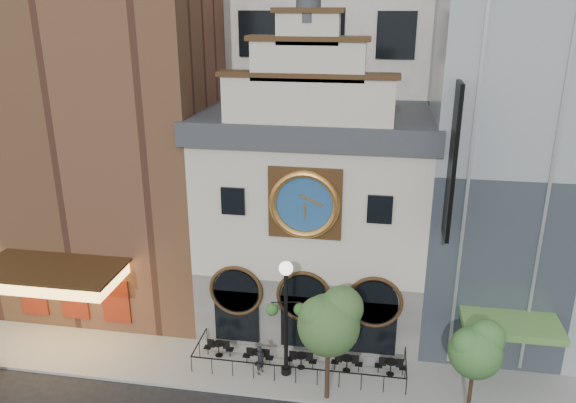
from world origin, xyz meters
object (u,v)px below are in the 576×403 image
(bistro_1, at_px, (258,356))
(bistro_4, at_px, (391,366))
(bistro_2, at_px, (301,360))
(pedestrian, at_px, (260,360))
(bistro_3, at_px, (347,363))
(tree_left, at_px, (330,320))
(bistro_0, at_px, (219,348))
(tree_right, at_px, (477,348))
(lamppost, at_px, (286,306))

(bistro_1, height_order, bistro_4, same)
(bistro_1, xyz_separation_m, bistro_2, (2.22, 0.06, 0.00))
(bistro_1, distance_m, pedestrian, 0.79)
(bistro_4, bearing_deg, bistro_3, -178.39)
(bistro_2, height_order, tree_left, tree_left)
(bistro_2, distance_m, pedestrian, 2.10)
(bistro_0, height_order, bistro_1, same)
(bistro_3, bearing_deg, tree_right, -20.81)
(bistro_1, distance_m, tree_right, 10.80)
(bistro_1, relative_size, bistro_4, 1.00)
(tree_left, bearing_deg, tree_right, -0.06)
(tree_left, bearing_deg, bistro_0, 158.84)
(bistro_1, relative_size, tree_left, 0.28)
(bistro_1, relative_size, tree_right, 0.34)
(bistro_3, bearing_deg, pedestrian, -168.14)
(bistro_3, height_order, pedestrian, pedestrian)
(bistro_2, relative_size, tree_left, 0.28)
(bistro_1, height_order, pedestrian, pedestrian)
(pedestrian, bearing_deg, tree_right, -72.31)
(tree_left, bearing_deg, bistro_4, 37.11)
(tree_right, bearing_deg, bistro_1, 169.22)
(bistro_3, bearing_deg, lamppost, -166.41)
(bistro_1, xyz_separation_m, pedestrian, (0.27, -0.68, 0.30))
(tree_right, bearing_deg, pedestrian, 172.75)
(bistro_4, distance_m, lamppost, 6.22)
(bistro_3, relative_size, bistro_4, 1.00)
(bistro_1, height_order, tree_left, tree_left)
(bistro_2, xyz_separation_m, bistro_4, (4.49, 0.21, 0.00))
(lamppost, height_order, tree_right, lamppost)
(bistro_2, bearing_deg, bistro_1, -178.39)
(bistro_4, bearing_deg, lamppost, -171.38)
(bistro_1, distance_m, tree_left, 5.64)
(bistro_0, height_order, pedestrian, pedestrian)
(bistro_1, bearing_deg, bistro_3, 2.72)
(bistro_3, distance_m, bistro_4, 2.18)
(bistro_2, xyz_separation_m, bistro_3, (2.31, 0.15, 0.00))
(bistro_3, height_order, bistro_4, same)
(bistro_3, relative_size, lamppost, 0.25)
(bistro_1, xyz_separation_m, tree_left, (3.79, -1.94, 3.70))
(tree_left, bearing_deg, lamppost, 147.54)
(bistro_2, distance_m, bistro_4, 4.50)
(bistro_3, distance_m, tree_left, 4.34)
(bistro_2, bearing_deg, bistro_0, 175.84)
(bistro_1, bearing_deg, lamppost, -18.21)
(bistro_1, distance_m, bistro_2, 2.22)
(lamppost, xyz_separation_m, tree_left, (2.25, -1.43, 0.33))
(bistro_1, xyz_separation_m, lamppost, (1.54, -0.51, 3.37))
(bistro_2, xyz_separation_m, pedestrian, (-1.95, -0.74, 0.30))
(bistro_3, bearing_deg, bistro_4, 1.61)
(bistro_2, xyz_separation_m, tree_left, (1.57, -2.00, 3.70))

